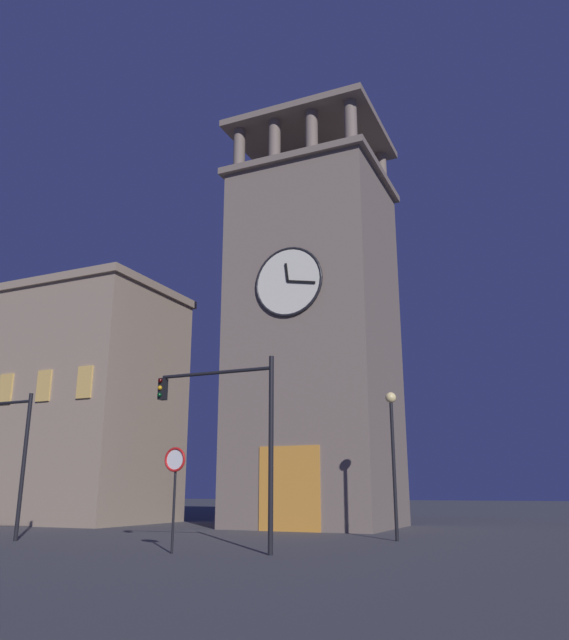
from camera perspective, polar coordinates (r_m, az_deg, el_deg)
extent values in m
plane|color=#424247|center=(33.35, -3.14, -18.61)|extent=(200.00, 200.00, 0.00)
cube|color=#75665B|center=(35.32, 2.84, -2.37)|extent=(8.18, 7.39, 19.66)
cube|color=#75665B|center=(38.82, 2.64, 12.21)|extent=(8.78, 7.99, 0.40)
cylinder|color=#75665B|center=(36.09, 6.11, 17.51)|extent=(0.70, 0.70, 2.76)
cylinder|color=#75665B|center=(36.74, 2.51, 16.78)|extent=(0.70, 0.70, 2.76)
cylinder|color=#75665B|center=(37.52, -0.92, 16.02)|extent=(0.70, 0.70, 2.76)
cylinder|color=#75665B|center=(38.43, -4.18, 15.24)|extent=(0.70, 0.70, 2.76)
cylinder|color=#75665B|center=(41.23, 8.88, 13.13)|extent=(0.70, 0.70, 2.76)
cylinder|color=#75665B|center=(41.80, 5.74, 12.59)|extent=(0.70, 0.70, 2.76)
cylinder|color=#75665B|center=(42.48, 2.70, 12.03)|extent=(0.70, 0.70, 2.76)
cylinder|color=#75665B|center=(43.29, -0.22, 11.46)|extent=(0.70, 0.70, 2.76)
cube|color=#75665B|center=(40.38, 2.58, 16.18)|extent=(8.78, 7.99, 0.40)
cylinder|color=black|center=(41.20, 2.56, 17.98)|extent=(0.12, 0.12, 2.64)
cylinder|color=silver|center=(32.71, 0.37, 3.54)|extent=(3.70, 0.12, 3.70)
torus|color=black|center=(32.69, 0.35, 3.55)|extent=(3.86, 0.16, 3.86)
cube|color=black|center=(32.81, 0.20, 4.41)|extent=(0.24, 0.06, 1.02)
cube|color=black|center=(32.29, 1.55, 3.53)|extent=(1.57, 0.06, 0.40)
cube|color=orange|center=(31.04, 0.49, -15.18)|extent=(3.20, 0.24, 4.00)
cube|color=gray|center=(45.22, -22.98, -7.73)|extent=(20.81, 8.20, 13.94)
cube|color=gray|center=(46.59, -22.06, 1.08)|extent=(21.21, 8.60, 0.50)
cube|color=#E0B259|center=(36.17, -17.89, -5.45)|extent=(1.00, 0.12, 1.80)
cube|color=#E0B259|center=(38.21, -21.23, -5.64)|extent=(1.00, 0.12, 1.80)
cube|color=#E0B259|center=(40.36, -24.23, -5.80)|extent=(1.00, 0.12, 1.80)
cylinder|color=black|center=(19.94, -1.25, -11.99)|extent=(0.16, 0.16, 6.13)
cylinder|color=black|center=(21.25, -6.37, -4.84)|extent=(4.22, 0.12, 0.12)
cube|color=black|center=(22.32, -11.11, -6.26)|extent=(0.22, 0.30, 0.75)
sphere|color=#360505|center=(22.22, -11.34, -5.49)|extent=(0.16, 0.16, 0.16)
sphere|color=orange|center=(22.17, -11.38, -6.12)|extent=(0.16, 0.16, 0.16)
sphere|color=#063316|center=(22.14, -11.41, -6.76)|extent=(0.16, 0.16, 0.16)
cylinder|color=black|center=(27.43, -22.85, -12.17)|extent=(0.16, 0.16, 5.74)
cylinder|color=black|center=(25.70, 10.03, -13.42)|extent=(0.14, 0.14, 5.33)
sphere|color=#F9DB8C|center=(25.95, 9.73, -7.04)|extent=(0.44, 0.44, 0.44)
cylinder|color=black|center=(20.70, -10.12, -16.31)|extent=(0.08, 0.08, 2.94)
cylinder|color=white|center=(20.69, -10.00, -12.51)|extent=(0.70, 0.04, 0.70)
torus|color=red|center=(20.67, -10.03, -12.51)|extent=(0.78, 0.08, 0.78)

